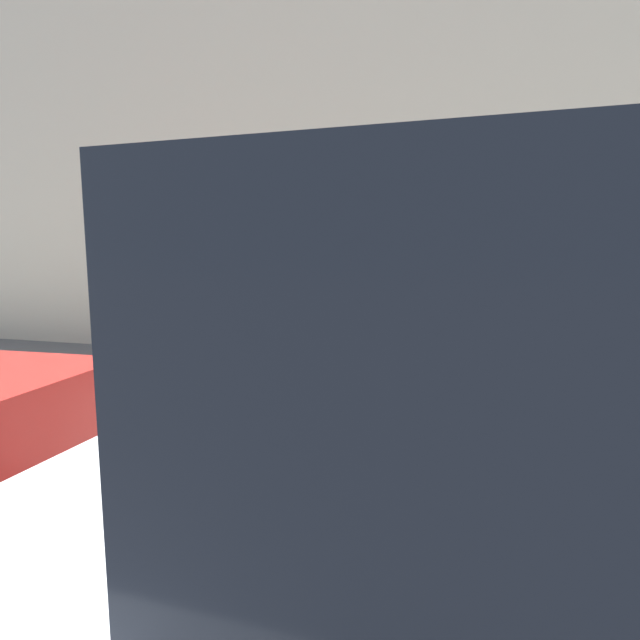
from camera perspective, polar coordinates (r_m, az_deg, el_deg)
ground_plane at (r=2.62m, az=-10.69°, el=-29.49°), size 60.00×60.00×0.00m
sidewalk at (r=4.44m, az=2.35°, el=-12.36°), size 24.00×2.80×0.10m
building_facade at (r=7.40m, az=8.51°, el=18.35°), size 24.00×0.30×5.89m
parking_meter at (r=3.08m, az=-0.00°, el=0.80°), size 0.20×0.15×1.46m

